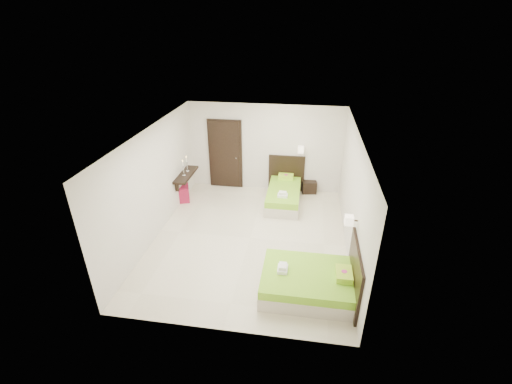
# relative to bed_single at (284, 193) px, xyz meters

# --- Properties ---
(floor) EXTENTS (5.50, 5.50, 0.00)m
(floor) POSITION_rel_bed_single_xyz_m (-0.66, -1.94, -0.27)
(floor) COLOR beige
(floor) RESTS_ON ground
(bed_single) EXTENTS (1.07, 1.78, 1.47)m
(bed_single) POSITION_rel_bed_single_xyz_m (0.00, 0.00, 0.00)
(bed_single) COLOR beige
(bed_single) RESTS_ON ground
(bed_double) EXTENTS (1.74, 1.48, 1.44)m
(bed_double) POSITION_rel_bed_single_xyz_m (0.79, -3.54, -0.01)
(bed_double) COLOR beige
(bed_double) RESTS_ON ground
(nightstand) EXTENTS (0.48, 0.44, 0.37)m
(nightstand) POSITION_rel_bed_single_xyz_m (0.70, 0.74, -0.08)
(nightstand) COLOR black
(nightstand) RESTS_ON ground
(ottoman) EXTENTS (0.59, 0.59, 0.46)m
(ottoman) POSITION_rel_bed_single_xyz_m (-2.94, -0.36, -0.04)
(ottoman) COLOR maroon
(ottoman) RESTS_ON ground
(door) EXTENTS (1.02, 0.15, 2.14)m
(door) POSITION_rel_bed_single_xyz_m (-1.86, 0.76, 0.78)
(door) COLOR black
(door) RESTS_ON ground
(console_shelf) EXTENTS (0.35, 1.20, 0.78)m
(console_shelf) POSITION_rel_bed_single_xyz_m (-2.74, -0.34, 0.55)
(console_shelf) COLOR black
(console_shelf) RESTS_ON ground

